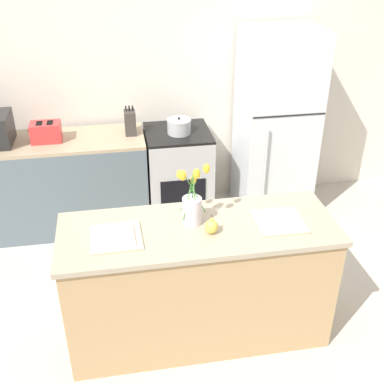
# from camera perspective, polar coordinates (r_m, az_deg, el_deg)

# --- Properties ---
(ground_plane) EXTENTS (10.00, 10.00, 0.00)m
(ground_plane) POSITION_cam_1_polar(r_m,az_deg,el_deg) (3.67, 0.70, -16.02)
(ground_plane) COLOR beige
(back_wall) EXTENTS (5.20, 0.08, 2.70)m
(back_wall) POSITION_cam_1_polar(r_m,az_deg,el_deg) (4.72, -3.75, 13.88)
(back_wall) COLOR silver
(back_wall) RESTS_ON ground_plane
(kitchen_island) EXTENTS (1.80, 0.66, 0.91)m
(kitchen_island) POSITION_cam_1_polar(r_m,az_deg,el_deg) (3.36, 0.74, -10.60)
(kitchen_island) COLOR tan
(kitchen_island) RESTS_ON ground_plane
(back_counter) EXTENTS (1.68, 0.60, 0.91)m
(back_counter) POSITION_cam_1_polar(r_m,az_deg,el_deg) (4.70, -15.76, 0.85)
(back_counter) COLOR slate
(back_counter) RESTS_ON ground_plane
(stove_range) EXTENTS (0.60, 0.61, 0.91)m
(stove_range) POSITION_cam_1_polar(r_m,az_deg,el_deg) (4.70, -1.62, 2.04)
(stove_range) COLOR #B2B5B7
(stove_range) RESTS_ON ground_plane
(refrigerator) EXTENTS (0.68, 0.67, 1.81)m
(refrigerator) POSITION_cam_1_polar(r_m,az_deg,el_deg) (4.72, 9.88, 7.79)
(refrigerator) COLOR silver
(refrigerator) RESTS_ON ground_plane
(flower_vase) EXTENTS (0.20, 0.16, 0.42)m
(flower_vase) POSITION_cam_1_polar(r_m,az_deg,el_deg) (3.06, -0.01, -1.52)
(flower_vase) COLOR silver
(flower_vase) RESTS_ON kitchen_island
(pear_figurine) EXTENTS (0.08, 0.08, 0.14)m
(pear_figurine) POSITION_cam_1_polar(r_m,az_deg,el_deg) (3.01, 2.33, -4.03)
(pear_figurine) COLOR #E5CC4C
(pear_figurine) RESTS_ON kitchen_island
(plate_setting_left) EXTENTS (0.32, 0.32, 0.02)m
(plate_setting_left) POSITION_cam_1_polar(r_m,az_deg,el_deg) (3.02, -9.03, -5.26)
(plate_setting_left) COLOR beige
(plate_setting_left) RESTS_ON kitchen_island
(plate_setting_right) EXTENTS (0.32, 0.32, 0.02)m
(plate_setting_right) POSITION_cam_1_polar(r_m,az_deg,el_deg) (3.19, 10.30, -3.37)
(plate_setting_right) COLOR beige
(plate_setting_right) RESTS_ON kitchen_island
(toaster) EXTENTS (0.28, 0.18, 0.17)m
(toaster) POSITION_cam_1_polar(r_m,az_deg,el_deg) (4.46, -16.93, 6.82)
(toaster) COLOR red
(toaster) RESTS_ON back_counter
(cooking_pot) EXTENTS (0.22, 0.22, 0.16)m
(cooking_pot) POSITION_cam_1_polar(r_m,az_deg,el_deg) (4.44, -1.55, 7.79)
(cooking_pot) COLOR #B2B5B7
(cooking_pot) RESTS_ON stove_range
(knife_block) EXTENTS (0.10, 0.14, 0.27)m
(knife_block) POSITION_cam_1_polar(r_m,az_deg,el_deg) (4.45, -7.34, 8.18)
(knife_block) COLOR #3D3833
(knife_block) RESTS_ON back_counter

